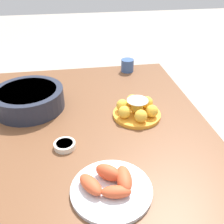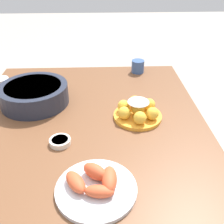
% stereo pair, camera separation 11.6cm
% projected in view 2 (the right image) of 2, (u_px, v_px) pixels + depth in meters
% --- Properties ---
extents(dining_table, '(1.24, 1.07, 0.76)m').
position_uv_depth(dining_table, '(87.00, 138.00, 1.22)').
color(dining_table, brown).
rests_on(dining_table, ground_plane).
extents(cake_plate, '(0.22, 0.22, 0.09)m').
position_uv_depth(cake_plate, '(137.00, 111.00, 1.18)').
color(cake_plate, gold).
rests_on(cake_plate, dining_table).
extents(serving_bowl, '(0.33, 0.33, 0.10)m').
position_uv_depth(serving_bowl, '(34.00, 94.00, 1.28)').
color(serving_bowl, '#232838').
rests_on(serving_bowl, dining_table).
extents(sauce_bowl, '(0.08, 0.08, 0.02)m').
position_uv_depth(sauce_bowl, '(60.00, 141.00, 1.03)').
color(sauce_bowl, silver).
rests_on(sauce_bowl, dining_table).
extents(seafood_platter, '(0.26, 0.26, 0.07)m').
position_uv_depth(seafood_platter, '(96.00, 185.00, 0.83)').
color(seafood_platter, silver).
rests_on(seafood_platter, dining_table).
extents(cup_near, '(0.08, 0.08, 0.08)m').
position_uv_depth(cup_near, '(138.00, 66.00, 1.61)').
color(cup_near, '#38568E').
rests_on(cup_near, dining_table).
extents(cup_far, '(0.08, 0.08, 0.07)m').
position_uv_depth(cup_far, '(2.00, 84.00, 1.40)').
color(cup_far, white).
rests_on(cup_far, dining_table).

